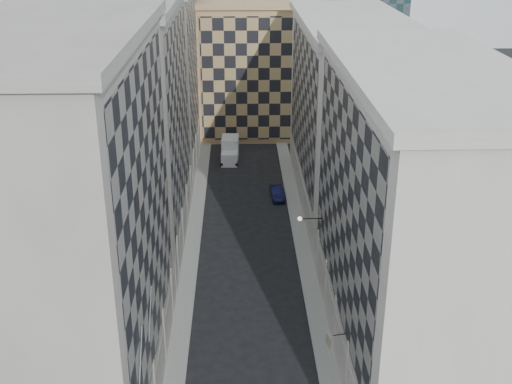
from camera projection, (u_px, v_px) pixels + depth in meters
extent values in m
cube|color=gray|center=(191.00, 251.00, 59.91)|extent=(1.50, 100.00, 0.15)
cube|color=gray|center=(303.00, 250.00, 60.19)|extent=(1.50, 100.00, 0.15)
cube|color=gray|center=(66.00, 236.00, 37.80)|extent=(10.00, 22.00, 23.00)
cube|color=gray|center=(147.00, 212.00, 37.34)|extent=(0.25, 19.36, 18.00)
cube|color=gray|center=(157.00, 370.00, 41.83)|extent=(0.45, 21.12, 3.20)
cube|color=gray|center=(39.00, 32.00, 33.14)|extent=(10.80, 22.80, 0.70)
cylinder|color=gray|center=(159.00, 337.00, 44.12)|extent=(0.90, 0.90, 4.40)
cylinder|color=gray|center=(167.00, 294.00, 49.17)|extent=(0.90, 0.90, 4.40)
cube|color=gray|center=(125.00, 130.00, 58.21)|extent=(10.00, 22.00, 22.00)
cube|color=gray|center=(178.00, 114.00, 57.75)|extent=(0.25, 19.36, 17.00)
cube|color=gray|center=(183.00, 223.00, 62.04)|extent=(0.45, 21.12, 3.20)
cube|color=gray|center=(115.00, 1.00, 53.75)|extent=(10.80, 22.80, 0.70)
cylinder|color=gray|center=(174.00, 259.00, 54.22)|extent=(0.90, 0.90, 4.40)
cylinder|color=gray|center=(179.00, 230.00, 59.28)|extent=(0.90, 0.90, 4.40)
cylinder|color=gray|center=(183.00, 205.00, 64.33)|extent=(0.90, 0.90, 4.40)
cylinder|color=gray|center=(187.00, 185.00, 69.38)|extent=(0.90, 0.90, 4.40)
cube|color=gray|center=(154.00, 80.00, 78.63)|extent=(10.00, 22.00, 21.00)
cube|color=gray|center=(193.00, 67.00, 78.17)|extent=(0.25, 19.36, 16.00)
cube|color=gray|center=(196.00, 148.00, 82.26)|extent=(0.45, 21.12, 3.20)
cylinder|color=gray|center=(190.00, 166.00, 74.44)|extent=(0.90, 0.90, 4.40)
cylinder|color=gray|center=(193.00, 151.00, 79.49)|extent=(0.90, 0.90, 4.40)
cylinder|color=gray|center=(196.00, 137.00, 84.55)|extent=(0.90, 0.90, 4.40)
cylinder|color=gray|center=(198.00, 124.00, 89.60)|extent=(0.90, 0.90, 4.40)
cube|color=#B9B3AA|center=(416.00, 224.00, 42.66)|extent=(10.00, 26.00, 20.00)
cube|color=gray|center=(344.00, 205.00, 41.94)|extent=(0.25, 22.88, 15.00)
cube|color=#B9B3AA|center=(338.00, 331.00, 45.84)|extent=(0.45, 24.96, 3.20)
cube|color=#B9B3AA|center=(432.00, 70.00, 38.58)|extent=(10.80, 26.80, 0.70)
cylinder|color=#B9B3AA|center=(352.00, 371.00, 40.83)|extent=(0.90, 0.90, 4.40)
cylinder|color=#B9B3AA|center=(340.00, 324.00, 45.60)|extent=(0.90, 0.90, 4.40)
cylinder|color=#B9B3AA|center=(330.00, 285.00, 50.38)|extent=(0.90, 0.90, 4.40)
cylinder|color=#B9B3AA|center=(322.00, 253.00, 55.16)|extent=(0.90, 0.90, 4.40)
cube|color=#B9B3AA|center=(349.00, 116.00, 67.66)|extent=(10.00, 28.00, 19.00)
cube|color=gray|center=(304.00, 103.00, 66.94)|extent=(0.25, 24.64, 14.00)
cube|color=#B9B3AA|center=(302.00, 186.00, 70.65)|extent=(0.45, 26.88, 3.20)
cube|color=#B9B3AA|center=(355.00, 21.00, 63.79)|extent=(10.80, 28.80, 0.70)
cube|color=tan|center=(257.00, 68.00, 91.51)|extent=(16.00, 14.00, 18.00)
cube|color=tan|center=(258.00, 80.00, 84.99)|extent=(15.20, 0.25, 16.50)
cube|color=tan|center=(257.00, 0.00, 87.81)|extent=(16.80, 14.80, 0.80)
cube|color=#2B2622|center=(242.00, 18.00, 102.35)|extent=(6.00, 6.00, 28.00)
cylinder|color=gray|center=(140.00, 358.00, 32.89)|extent=(0.10, 2.33, 2.33)
cylinder|color=gray|center=(150.00, 313.00, 36.56)|extent=(0.10, 2.33, 2.33)
cylinder|color=black|center=(311.00, 219.00, 52.27)|extent=(1.80, 0.08, 0.08)
sphere|color=#FFE5B2|center=(300.00, 219.00, 52.24)|extent=(0.36, 0.36, 0.36)
cube|color=silver|center=(229.00, 159.00, 80.85)|extent=(2.12, 2.30, 1.66)
cube|color=silver|center=(230.00, 148.00, 82.82)|extent=(2.26, 3.41, 2.86)
cylinder|color=black|center=(222.00, 164.00, 80.34)|extent=(0.31, 0.84, 0.83)
cylinder|color=black|center=(237.00, 164.00, 80.32)|extent=(0.31, 0.84, 0.83)
cylinder|color=black|center=(224.00, 152.00, 84.24)|extent=(0.31, 0.84, 0.83)
cylinder|color=black|center=(238.00, 152.00, 84.22)|extent=(0.31, 0.84, 0.83)
imported|color=#10103B|center=(277.00, 193.00, 71.24)|extent=(1.58, 3.90, 1.26)
cylinder|color=black|center=(340.00, 335.00, 40.96)|extent=(0.90, 0.26, 0.06)
cube|color=tan|center=(329.00, 341.00, 41.12)|extent=(0.24, 0.79, 0.80)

